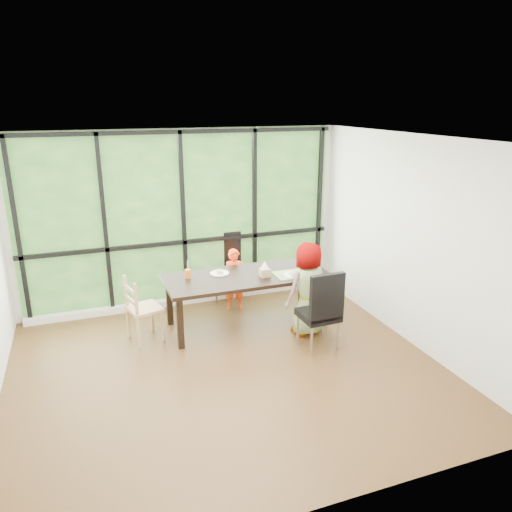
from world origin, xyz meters
The scene contains 23 objects.
ground centered at (0.00, 0.00, 0.00)m, with size 5.00×5.00×0.00m, color black.
back_wall centered at (0.00, 2.25, 1.35)m, with size 5.00×5.00×0.00m, color silver.
foliage_backdrop centered at (0.00, 2.23, 1.35)m, with size 4.80×0.02×2.65m, color #22511F.
window_mullions centered at (0.00, 2.19, 1.35)m, with size 4.80×0.06×2.65m, color black, non-canonical shape.
window_sill centered at (0.00, 2.15, 0.05)m, with size 4.80×0.12×0.10m, color silver.
dining_table centered at (0.64, 1.10, 0.38)m, with size 2.28×0.96×0.75m, color black.
chair_window_leather centered at (0.64, 2.06, 0.54)m, with size 0.46×0.46×1.08m, color black.
chair_interior_leather centered at (1.27, 0.13, 0.54)m, with size 0.46×0.46×1.08m, color black.
chair_end_beech centered at (-0.79, 1.12, 0.45)m, with size 0.42×0.40×0.90m, color tan.
child_toddler centered at (0.64, 1.68, 0.48)m, with size 0.35×0.23×0.96m, color #F7420F.
child_older centered at (1.31, 0.56, 0.65)m, with size 0.63×0.41×1.30m, color slate.
placemat centered at (1.25, 0.91, 0.75)m, with size 0.50×0.37×0.01m, color tan.
plate_far centered at (0.29, 1.28, 0.76)m, with size 0.27×0.27×0.02m, color white.
plate_near centered at (1.24, 0.87, 0.76)m, with size 0.26×0.26×0.02m, color white.
orange_cup centered at (-0.16, 1.27, 0.81)m, with size 0.08×0.08×0.12m, color orange.
green_cup centered at (1.59, 0.86, 0.81)m, with size 0.07×0.07×0.12m, color green.
white_mug centered at (1.66, 1.17, 0.79)m, with size 0.08×0.08×0.08m, color white.
tissue_box centered at (0.86, 0.97, 0.81)m, with size 0.13×0.13×0.11m, color tan.
crepe_rolls_far centered at (0.29, 1.28, 0.78)m, with size 0.10×0.12×0.04m, color tan, non-canonical shape.
crepe_rolls_near centered at (1.24, 0.87, 0.78)m, with size 0.10×0.12×0.04m, color tan, non-canonical shape.
straw_white centered at (-0.16, 1.27, 0.91)m, with size 0.01×0.01×0.20m, color white.
straw_pink centered at (1.59, 0.86, 0.91)m, with size 0.01×0.01×0.20m, color pink.
tissue centered at (0.86, 0.97, 0.92)m, with size 0.12×0.12×0.11m, color white.
Camera 1 is at (-1.44, -4.94, 3.09)m, focal length 34.10 mm.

